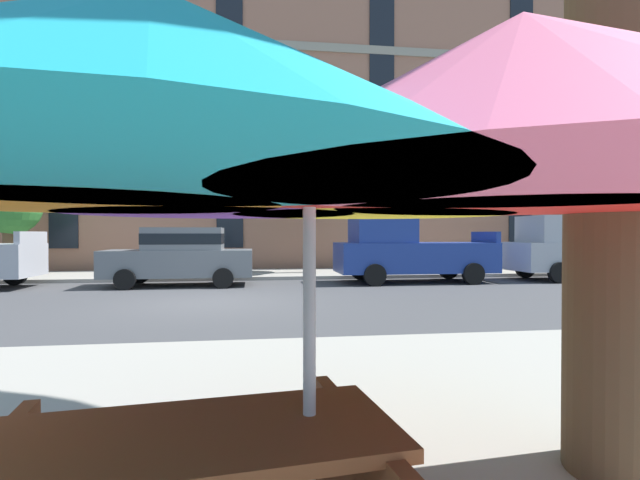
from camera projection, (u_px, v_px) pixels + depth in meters
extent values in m
plane|color=#424244|center=(211.00, 303.00, 10.93)|extent=(120.00, 120.00, 0.00)
cube|color=#9E998E|center=(227.00, 275.00, 17.67)|extent=(56.00, 3.60, 0.12)
cube|color=#A87056|center=(235.00, 145.00, 25.69)|extent=(45.86, 12.00, 12.80)
cube|color=#9E937F|center=(230.00, 195.00, 19.76)|extent=(44.95, 0.08, 0.36)
cube|color=#9E937F|center=(230.00, 119.00, 19.71)|extent=(44.95, 0.08, 0.36)
cube|color=#9E937F|center=(229.00, 42.00, 19.67)|extent=(44.95, 0.08, 0.36)
cube|color=black|center=(63.00, 103.00, 18.80)|extent=(1.10, 0.06, 11.60)
cube|color=black|center=(230.00, 109.00, 19.72)|extent=(1.10, 0.06, 11.60)
cube|color=black|center=(382.00, 115.00, 20.63)|extent=(1.10, 0.06, 11.60)
cube|color=black|center=(521.00, 120.00, 21.55)|extent=(1.10, 0.06, 11.60)
cube|color=#A8AAB2|center=(31.00, 238.00, 13.81)|extent=(0.16, 1.75, 0.36)
cylinder|color=black|center=(15.00, 274.00, 14.64)|extent=(0.68, 0.22, 0.68)
cube|color=slate|center=(179.00, 263.00, 14.41)|extent=(4.40, 1.76, 0.80)
cube|color=slate|center=(184.00, 239.00, 14.42)|extent=(2.30, 1.55, 0.68)
cube|color=black|center=(184.00, 239.00, 14.42)|extent=(2.32, 1.57, 0.32)
cylinder|color=black|center=(125.00, 279.00, 13.35)|extent=(0.60, 0.22, 0.60)
cylinder|color=black|center=(140.00, 274.00, 15.10)|extent=(0.60, 0.22, 0.60)
cylinder|color=black|center=(223.00, 278.00, 13.74)|extent=(0.60, 0.22, 0.60)
cylinder|color=black|center=(226.00, 273.00, 15.48)|extent=(0.60, 0.22, 0.60)
cube|color=navy|center=(414.00, 257.00, 15.46)|extent=(5.10, 1.90, 0.96)
cube|color=navy|center=(382.00, 229.00, 15.29)|extent=(1.90, 1.75, 0.90)
cube|color=navy|center=(485.00, 237.00, 15.79)|extent=(0.16, 1.75, 0.36)
cylinder|color=black|center=(448.00, 269.00, 16.62)|extent=(0.68, 0.22, 0.68)
cylinder|color=black|center=(473.00, 274.00, 14.74)|extent=(0.68, 0.22, 0.68)
cylinder|color=black|center=(361.00, 270.00, 16.18)|extent=(0.68, 0.22, 0.68)
cylinder|color=black|center=(375.00, 275.00, 14.30)|extent=(0.68, 0.22, 0.68)
cube|color=#A8AAB2|center=(583.00, 256.00, 16.31)|extent=(5.10, 1.90, 0.96)
cube|color=#A8AAB2|center=(554.00, 229.00, 16.14)|extent=(1.90, 1.75, 0.90)
cylinder|color=black|center=(604.00, 267.00, 17.48)|extent=(0.68, 0.22, 0.68)
cylinder|color=black|center=(525.00, 268.00, 17.03)|extent=(0.68, 0.22, 0.68)
cylinder|color=black|center=(559.00, 273.00, 15.15)|extent=(0.68, 0.22, 0.68)
cylinder|color=brown|center=(8.00, 252.00, 16.90)|extent=(0.34, 0.34, 1.84)
sphere|color=#2D702D|center=(15.00, 204.00, 17.13)|extent=(1.64, 1.64, 1.64)
sphere|color=#2D702D|center=(11.00, 206.00, 17.01)|extent=(2.03, 2.03, 2.03)
sphere|color=#2D702D|center=(6.00, 198.00, 17.02)|extent=(2.12, 2.12, 2.12)
sphere|color=#2D702D|center=(3.00, 201.00, 17.10)|extent=(1.96, 1.96, 1.96)
cylinder|color=#4C3823|center=(308.00, 241.00, 17.92)|extent=(0.31, 0.31, 2.65)
sphere|color=#236023|center=(314.00, 178.00, 18.29)|extent=(1.92, 1.92, 1.92)
sphere|color=#236023|center=(306.00, 174.00, 17.54)|extent=(1.89, 1.89, 1.89)
sphere|color=#236023|center=(310.00, 180.00, 18.21)|extent=(1.89, 1.89, 1.89)
sphere|color=#236023|center=(313.00, 171.00, 18.26)|extent=(2.26, 2.26, 2.26)
cylinder|color=#4C3823|center=(608.00, 239.00, 20.17)|extent=(0.35, 0.35, 2.76)
sphere|color=#236023|center=(609.00, 175.00, 20.25)|extent=(2.45, 2.45, 2.45)
sphere|color=#236023|center=(604.00, 179.00, 19.96)|extent=(2.81, 2.81, 2.81)
sphere|color=#236023|center=(597.00, 179.00, 20.36)|extent=(2.49, 2.49, 2.49)
cylinder|color=silver|center=(309.00, 338.00, 2.18)|extent=(0.06, 0.06, 2.25)
cone|color=red|center=(518.00, 156.00, 2.31)|extent=(1.81, 1.81, 0.52)
cone|color=yellow|center=(371.00, 176.00, 3.12)|extent=(1.81, 1.81, 0.52)
cone|color=#662D9E|center=(212.00, 173.00, 2.98)|extent=(1.81, 1.81, 0.52)
cone|color=orange|center=(71.00, 145.00, 2.02)|extent=(1.81, 1.81, 0.52)
cone|color=#199EB2|center=(152.00, 86.00, 1.21)|extent=(1.81, 1.81, 0.52)
cone|color=#E5668C|center=(523.00, 102.00, 1.36)|extent=(1.81, 1.81, 0.52)
cone|color=red|center=(309.00, 142.00, 2.17)|extent=(1.73, 1.73, 0.60)
cube|color=brown|center=(185.00, 439.00, 1.99)|extent=(1.88, 1.01, 0.06)
cube|color=brown|center=(187.00, 446.00, 2.59)|extent=(1.82, 0.50, 0.05)
cylinder|color=brown|center=(627.00, 83.00, 2.91)|extent=(0.70, 0.70, 5.07)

